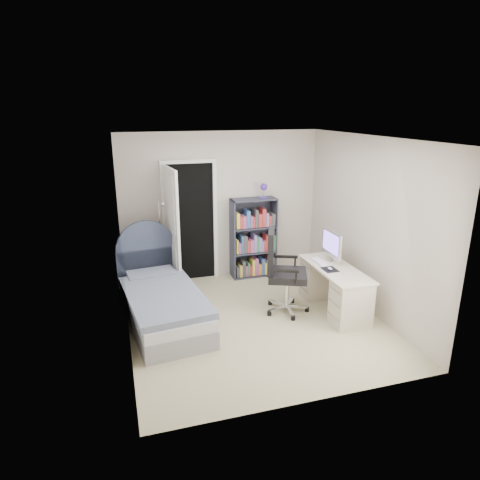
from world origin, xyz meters
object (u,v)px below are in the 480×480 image
object	(u,v)px
bookcase	(254,241)
bed	(162,302)
nightstand	(153,267)
floor_lamp	(163,255)
office_chair	(281,268)
desk	(334,287)

from	to	relation	value
bookcase	bed	bearing A→B (deg)	-145.23
bed	nightstand	size ratio (longest dim) A/B	3.79
floor_lamp	office_chair	distance (m)	1.97
bookcase	desk	size ratio (longest dim) A/B	1.21
bed	office_chair	xyz separation A→B (m)	(1.69, -0.20, 0.39)
bed	office_chair	distance (m)	1.75
desk	office_chair	size ratio (longest dim) A/B	1.11
nightstand	floor_lamp	bearing A→B (deg)	-44.61
bookcase	office_chair	world-z (taller)	bookcase
desk	nightstand	bearing A→B (deg)	146.83
bed	nightstand	xyz separation A→B (m)	(0.01, 1.19, 0.08)
nightstand	office_chair	size ratio (longest dim) A/B	0.45
bed	nightstand	bearing A→B (deg)	89.58
floor_lamp	bed	bearing A→B (deg)	-98.99
bookcase	office_chair	size ratio (longest dim) A/B	1.34
nightstand	office_chair	world-z (taller)	office_chair
floor_lamp	desk	size ratio (longest dim) A/B	1.09
bed	bookcase	world-z (taller)	bookcase
nightstand	floor_lamp	world-z (taller)	floor_lamp
desk	office_chair	xyz separation A→B (m)	(-0.76, 0.20, 0.31)
nightstand	desk	world-z (taller)	desk
floor_lamp	desk	xyz separation A→B (m)	(2.28, -1.44, -0.24)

